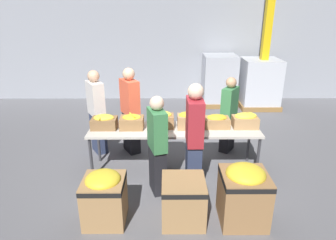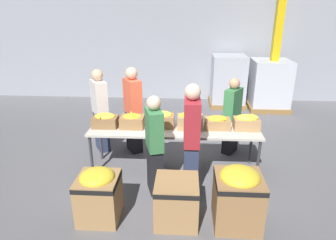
{
  "view_description": "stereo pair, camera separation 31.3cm",
  "coord_description": "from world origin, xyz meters",
  "px_view_note": "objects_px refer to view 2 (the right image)",
  "views": [
    {
      "loc": [
        -0.14,
        -4.83,
        2.82
      ],
      "look_at": [
        -0.11,
        -0.0,
        0.96
      ],
      "focal_mm": 32.0,
      "sensor_mm": 36.0,
      "label": 1
    },
    {
      "loc": [
        0.18,
        -4.82,
        2.82
      ],
      "look_at": [
        -0.11,
        -0.0,
        0.96
      ],
      "focal_mm": 32.0,
      "sensor_mm": 36.0,
      "label": 2
    }
  ],
  "objects_px": {
    "banana_box_4": "(218,122)",
    "pallet_stack_1": "(228,81)",
    "volunteer_2": "(100,111)",
    "donation_bin_2": "(238,195)",
    "donation_bin_1": "(177,200)",
    "support_pillar": "(277,38)",
    "volunteer_1": "(155,146)",
    "volunteer_3": "(191,141)",
    "sorting_table": "(174,132)",
    "pallet_stack_0": "(269,85)",
    "banana_box_0": "(105,120)",
    "banana_box_3": "(190,120)",
    "banana_box_1": "(132,121)",
    "banana_box_2": "(163,119)",
    "banana_box_5": "(247,122)",
    "volunteer_4": "(232,117)",
    "donation_bin_0": "(99,193)",
    "volunteer_0": "(133,111)"
  },
  "relations": [
    {
      "from": "volunteer_2",
      "to": "donation_bin_2",
      "type": "bearing_deg",
      "value": 17.3
    },
    {
      "from": "volunteer_0",
      "to": "banana_box_3",
      "type": "bearing_deg",
      "value": 28.46
    },
    {
      "from": "volunteer_3",
      "to": "pallet_stack_1",
      "type": "bearing_deg",
      "value": -14.82
    },
    {
      "from": "volunteer_3",
      "to": "pallet_stack_1",
      "type": "relative_size",
      "value": 1.2
    },
    {
      "from": "banana_box_1",
      "to": "pallet_stack_0",
      "type": "relative_size",
      "value": 0.29
    },
    {
      "from": "donation_bin_2",
      "to": "support_pillar",
      "type": "bearing_deg",
      "value": 71.28
    },
    {
      "from": "volunteer_0",
      "to": "volunteer_4",
      "type": "relative_size",
      "value": 1.12
    },
    {
      "from": "banana_box_4",
      "to": "donation_bin_1",
      "type": "bearing_deg",
      "value": -114.0
    },
    {
      "from": "banana_box_1",
      "to": "volunteer_4",
      "type": "height_order",
      "value": "volunteer_4"
    },
    {
      "from": "donation_bin_2",
      "to": "banana_box_3",
      "type": "bearing_deg",
      "value": 113.81
    },
    {
      "from": "banana_box_0",
      "to": "banana_box_5",
      "type": "distance_m",
      "value": 2.47
    },
    {
      "from": "banana_box_5",
      "to": "banana_box_3",
      "type": "bearing_deg",
      "value": -178.31
    },
    {
      "from": "banana_box_4",
      "to": "banana_box_5",
      "type": "relative_size",
      "value": 1.0
    },
    {
      "from": "banana_box_2",
      "to": "donation_bin_1",
      "type": "xyz_separation_m",
      "value": [
        0.3,
        -1.49,
        -0.6
      ]
    },
    {
      "from": "banana_box_4",
      "to": "sorting_table",
      "type": "bearing_deg",
      "value": -174.29
    },
    {
      "from": "volunteer_4",
      "to": "pallet_stack_0",
      "type": "height_order",
      "value": "volunteer_4"
    },
    {
      "from": "volunteer_0",
      "to": "volunteer_3",
      "type": "relative_size",
      "value": 0.97
    },
    {
      "from": "sorting_table",
      "to": "volunteer_3",
      "type": "relative_size",
      "value": 1.67
    },
    {
      "from": "pallet_stack_1",
      "to": "donation_bin_2",
      "type": "bearing_deg",
      "value": -95.6
    },
    {
      "from": "pallet_stack_0",
      "to": "pallet_stack_1",
      "type": "bearing_deg",
      "value": 168.5
    },
    {
      "from": "volunteer_1",
      "to": "donation_bin_1",
      "type": "bearing_deg",
      "value": -169.66
    },
    {
      "from": "sorting_table",
      "to": "volunteer_3",
      "type": "height_order",
      "value": "volunteer_3"
    },
    {
      "from": "banana_box_3",
      "to": "donation_bin_2",
      "type": "distance_m",
      "value": 1.65
    },
    {
      "from": "banana_box_4",
      "to": "pallet_stack_1",
      "type": "height_order",
      "value": "pallet_stack_1"
    },
    {
      "from": "support_pillar",
      "to": "pallet_stack_1",
      "type": "relative_size",
      "value": 2.71
    },
    {
      "from": "volunteer_1",
      "to": "volunteer_3",
      "type": "xyz_separation_m",
      "value": [
        0.56,
        0.03,
        0.09
      ]
    },
    {
      "from": "pallet_stack_0",
      "to": "volunteer_3",
      "type": "bearing_deg",
      "value": -117.9
    },
    {
      "from": "banana_box_5",
      "to": "pallet_stack_0",
      "type": "bearing_deg",
      "value": 69.83
    },
    {
      "from": "volunteer_2",
      "to": "banana_box_4",
      "type": "bearing_deg",
      "value": 42.65
    },
    {
      "from": "banana_box_1",
      "to": "volunteer_4",
      "type": "bearing_deg",
      "value": 21.32
    },
    {
      "from": "donation_bin_0",
      "to": "support_pillar",
      "type": "xyz_separation_m",
      "value": [
        3.58,
        4.98,
        1.6
      ]
    },
    {
      "from": "pallet_stack_1",
      "to": "volunteer_4",
      "type": "bearing_deg",
      "value": -95.89
    },
    {
      "from": "sorting_table",
      "to": "support_pillar",
      "type": "height_order",
      "value": "support_pillar"
    },
    {
      "from": "sorting_table",
      "to": "donation_bin_0",
      "type": "distance_m",
      "value": 1.75
    },
    {
      "from": "volunteer_3",
      "to": "pallet_stack_0",
      "type": "distance_m",
      "value": 4.88
    },
    {
      "from": "banana_box_0",
      "to": "volunteer_0",
      "type": "xyz_separation_m",
      "value": [
        0.38,
        0.69,
        -0.06
      ]
    },
    {
      "from": "banana_box_2",
      "to": "banana_box_4",
      "type": "xyz_separation_m",
      "value": [
        0.96,
        -0.01,
        -0.03
      ]
    },
    {
      "from": "banana_box_3",
      "to": "volunteer_2",
      "type": "distance_m",
      "value": 1.92
    },
    {
      "from": "donation_bin_1",
      "to": "support_pillar",
      "type": "distance_m",
      "value": 5.81
    },
    {
      "from": "volunteer_4",
      "to": "support_pillar",
      "type": "height_order",
      "value": "support_pillar"
    },
    {
      "from": "banana_box_1",
      "to": "banana_box_2",
      "type": "relative_size",
      "value": 1.02
    },
    {
      "from": "banana_box_4",
      "to": "volunteer_1",
      "type": "bearing_deg",
      "value": -143.31
    },
    {
      "from": "banana_box_1",
      "to": "pallet_stack_1",
      "type": "height_order",
      "value": "pallet_stack_1"
    },
    {
      "from": "banana_box_0",
      "to": "banana_box_3",
      "type": "height_order",
      "value": "banana_box_3"
    },
    {
      "from": "banana_box_4",
      "to": "volunteer_4",
      "type": "bearing_deg",
      "value": 62.7
    },
    {
      "from": "support_pillar",
      "to": "banana_box_5",
      "type": "bearing_deg",
      "value": -111.0
    },
    {
      "from": "banana_box_4",
      "to": "volunteer_2",
      "type": "bearing_deg",
      "value": 163.9
    },
    {
      "from": "donation_bin_1",
      "to": "volunteer_3",
      "type": "bearing_deg",
      "value": 75.4
    },
    {
      "from": "support_pillar",
      "to": "donation_bin_2",
      "type": "bearing_deg",
      "value": -108.72
    },
    {
      "from": "volunteer_2",
      "to": "pallet_stack_1",
      "type": "xyz_separation_m",
      "value": [
        2.94,
        3.15,
        -0.11
      ]
    }
  ]
}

